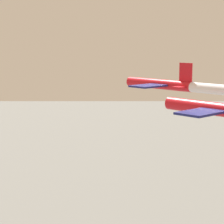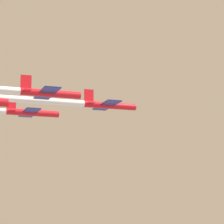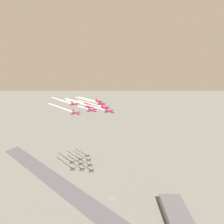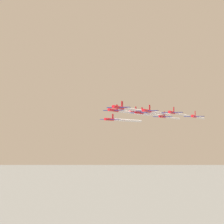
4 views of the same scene
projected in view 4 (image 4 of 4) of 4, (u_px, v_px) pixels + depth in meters
jet_0 at (119, 107)px, 132.99m from camera, size 9.55×9.53×3.69m
jet_1 at (147, 111)px, 142.61m from camera, size 9.55×9.53×3.69m
jet_2 at (114, 110)px, 149.27m from camera, size 9.55×9.53×3.69m
jet_3 at (172, 112)px, 152.27m from camera, size 9.55×9.53×3.69m
jet_4 at (140, 113)px, 158.90m from camera, size 9.55×9.53×3.69m
jet_5 at (110, 119)px, 165.36m from camera, size 9.55×9.53×3.69m
jet_6 at (194, 116)px, 161.86m from camera, size 9.55×9.53×3.69m
jet_7 at (163, 116)px, 168.49m from camera, size 9.55×9.53×3.69m
jet_8 at (133, 111)px, 175.27m from camera, size 9.55×9.53×3.69m
smoke_trail_0 at (142, 111)px, 162.62m from camera, size 39.81×39.17×1.27m
smoke_trail_1 at (161, 113)px, 165.91m from camera, size 29.84×29.36×1.10m
smoke_trail_2 at (135, 113)px, 177.44m from camera, size 37.55×36.95×1.28m
smoke_trail_3 at (182, 115)px, 176.76m from camera, size 31.57×31.06×0.92m
smoke_trail_4 at (153, 115)px, 181.28m from camera, size 28.47×28.02×1.19m
smoke_trail_5 at (129, 120)px, 192.06m from camera, size 35.30×34.74×1.35m
smoke_trail_6 at (200, 118)px, 182.60m from camera, size 25.85×25.45×1.10m
smoke_trail_7 at (173, 118)px, 191.76m from camera, size 29.75×29.28×1.04m
smoke_trail_8 at (147, 113)px, 198.98m from camera, size 30.63×30.15×1.31m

